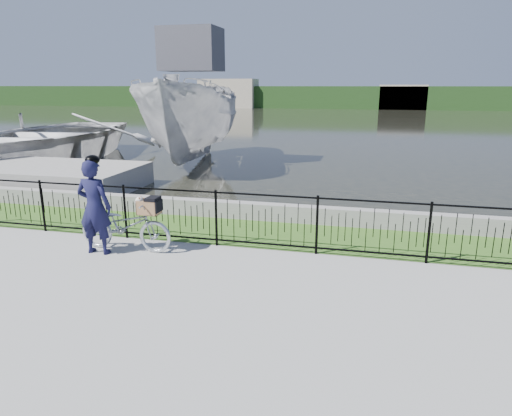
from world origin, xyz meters
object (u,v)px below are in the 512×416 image
(bicycle_rig, at_px, (126,225))
(boat_far, at_px, (51,137))
(cyclist, at_px, (94,206))
(boat_near, at_px, (194,118))

(bicycle_rig, xyz_separation_m, boat_far, (-8.64, 9.27, 0.50))
(cyclist, relative_size, boat_far, 0.18)
(boat_far, bearing_deg, cyclist, -49.45)
(cyclist, height_order, boat_far, boat_far)
(bicycle_rig, bearing_deg, boat_near, 103.47)
(bicycle_rig, distance_m, cyclist, 0.69)
(bicycle_rig, relative_size, boat_far, 0.18)
(boat_near, bearing_deg, bicycle_rig, -76.53)
(cyclist, relative_size, boat_near, 0.20)
(boat_near, relative_size, boat_far, 0.89)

